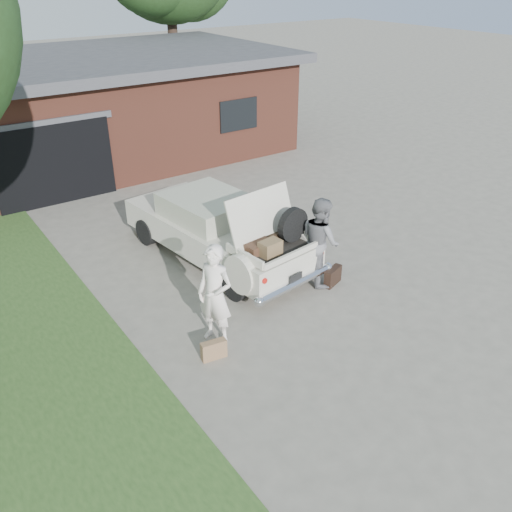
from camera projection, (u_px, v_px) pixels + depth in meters
ground at (274, 319)px, 10.23m from camera, size 90.00×90.00×0.00m
house at (94, 106)px, 18.17m from camera, size 12.80×7.80×3.30m
sedan at (218, 229)px, 12.04m from camera, size 2.49×5.13×2.00m
woman_left at (215, 295)px, 9.27m from camera, size 0.68×0.80×1.86m
woman_right at (320, 241)px, 11.05m from camera, size 0.90×1.04×1.86m
suitcase_left at (214, 350)px, 9.16m from camera, size 0.46×0.21×0.34m
suitcase_right at (333, 276)px, 11.26m from camera, size 0.51×0.31×0.38m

